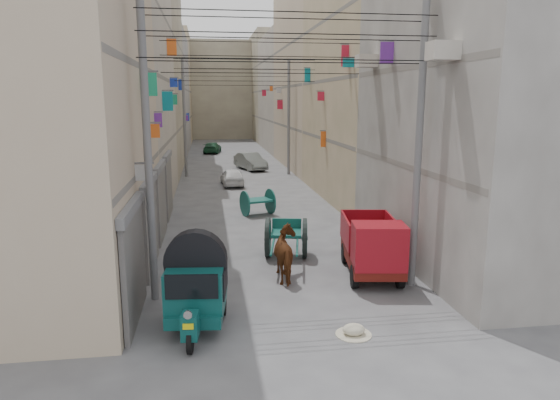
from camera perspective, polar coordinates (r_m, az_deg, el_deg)
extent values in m
cube|color=slate|center=(15.19, -15.86, 3.28)|extent=(0.25, 9.80, 0.18)
cube|color=slate|center=(15.08, -16.50, 14.63)|extent=(0.25, 9.80, 0.18)
cube|color=#AEA695|center=(26.59, -21.61, 12.26)|extent=(8.00, 12.00, 12.00)
cube|color=slate|center=(26.07, -12.78, 6.64)|extent=(0.25, 11.76, 0.18)
cube|color=slate|center=(26.01, -13.08, 13.23)|extent=(0.25, 11.76, 0.18)
cube|color=slate|center=(26.30, -13.39, 19.77)|extent=(0.25, 11.76, 0.18)
cube|color=#ACA587|center=(39.40, -17.38, 13.45)|extent=(8.00, 14.00, 14.00)
cube|color=slate|center=(39.02, -11.36, 8.17)|extent=(0.25, 13.72, 0.18)
cube|color=slate|center=(38.98, -11.53, 12.58)|extent=(0.25, 13.72, 0.18)
cube|color=slate|center=(39.17, -11.71, 16.97)|extent=(0.25, 13.72, 0.18)
cube|color=#9F9B94|center=(53.25, -14.96, 11.72)|extent=(8.00, 14.00, 11.80)
cube|color=slate|center=(52.99, -10.59, 8.99)|extent=(0.25, 13.72, 0.18)
cube|color=slate|center=(52.96, -10.72, 12.23)|extent=(0.25, 13.72, 0.18)
cube|color=slate|center=(53.11, -10.84, 15.47)|extent=(0.25, 13.72, 0.18)
cube|color=tan|center=(66.20, -13.72, 12.37)|extent=(8.00, 12.00, 13.50)
cube|color=slate|center=(65.98, -10.18, 9.43)|extent=(0.25, 11.76, 0.18)
cube|color=slate|center=(65.96, -10.27, 12.04)|extent=(0.25, 11.76, 0.18)
cube|color=slate|center=(66.07, -10.36, 14.64)|extent=(0.25, 11.76, 0.18)
cube|color=#9F9B94|center=(18.06, 26.64, 14.25)|extent=(8.00, 10.00, 13.00)
cube|color=slate|center=(16.29, 14.28, 3.88)|extent=(0.25, 9.80, 0.18)
cube|color=slate|center=(16.19, 14.81, 14.46)|extent=(0.25, 9.80, 0.18)
cube|color=tan|center=(27.83, 13.34, 12.67)|extent=(8.00, 12.00, 12.00)
cube|color=slate|center=(26.73, 5.24, 6.98)|extent=(0.25, 11.76, 0.18)
cube|color=slate|center=(26.67, 5.36, 13.42)|extent=(0.25, 11.76, 0.18)
cube|color=slate|center=(26.95, 5.48, 19.80)|extent=(0.25, 11.76, 0.18)
cube|color=tan|center=(40.25, 6.45, 13.83)|extent=(8.00, 14.00, 14.00)
cube|color=slate|center=(39.46, 0.81, 8.43)|extent=(0.25, 13.72, 0.18)
cube|color=slate|center=(39.42, 0.82, 12.78)|extent=(0.25, 13.72, 0.18)
cube|color=slate|center=(39.61, 0.83, 17.13)|extent=(0.25, 13.72, 0.18)
cube|color=#AEA695|center=(53.88, 2.58, 12.07)|extent=(8.00, 14.00, 11.80)
cube|color=slate|center=(53.32, -1.60, 9.19)|extent=(0.25, 13.72, 0.18)
cube|color=slate|center=(53.29, -1.62, 12.41)|extent=(0.25, 13.72, 0.18)
cube|color=slate|center=(53.43, -1.64, 15.63)|extent=(0.25, 13.72, 0.18)
cube|color=#ACA587|center=(66.71, 0.44, 12.68)|extent=(8.00, 12.00, 13.50)
cube|color=slate|center=(66.24, -2.94, 9.60)|extent=(0.25, 11.76, 0.18)
cube|color=slate|center=(66.22, -2.96, 12.20)|extent=(0.25, 11.76, 0.18)
cube|color=slate|center=(66.33, -2.99, 14.79)|extent=(0.25, 11.76, 0.18)
cube|color=#ACA587|center=(72.96, -6.79, 12.29)|extent=(22.00, 10.00, 13.00)
cube|color=#4F4E54|center=(12.49, -16.34, -7.42)|extent=(0.12, 3.00, 2.60)
cube|color=slate|center=(12.11, -16.63, -0.91)|extent=(0.18, 3.20, 0.25)
cube|color=#4F4E54|center=(16.01, -14.56, -3.19)|extent=(0.12, 3.00, 2.60)
cube|color=slate|center=(15.72, -14.75, 1.93)|extent=(0.18, 3.20, 0.25)
cube|color=#4F4E54|center=(19.60, -13.43, -0.50)|extent=(0.12, 3.00, 2.60)
cube|color=slate|center=(19.36, -13.57, 3.71)|extent=(0.18, 3.20, 0.25)
cube|color=#4F4E54|center=(23.32, -12.64, 1.40)|extent=(0.12, 3.00, 2.60)
cube|color=slate|center=(23.12, -12.74, 4.95)|extent=(0.18, 3.20, 0.25)
cube|color=#BDBDBD|center=(41.63, -0.12, 12.41)|extent=(0.38, 0.08, 0.41)
cube|color=#1A36B7|center=(48.59, -10.50, 9.29)|extent=(0.27, 0.08, 0.71)
cube|color=#BDBDBD|center=(13.58, -15.31, 3.04)|extent=(0.44, 0.08, 0.42)
cube|color=#0C7C88|center=(22.77, -12.73, 10.97)|extent=(0.45, 0.08, 0.84)
cube|color=red|center=(52.13, -1.83, 12.12)|extent=(0.41, 0.08, 0.59)
cube|color=orange|center=(16.80, -14.23, 7.67)|extent=(0.38, 0.08, 0.44)
cube|color=red|center=(40.89, -0.01, 10.85)|extent=(0.43, 0.08, 0.72)
cube|color=orange|center=(46.93, -1.01, 12.62)|extent=(0.28, 0.08, 0.44)
cube|color=orange|center=(27.10, -12.27, 16.69)|extent=(0.48, 0.08, 0.84)
cube|color=#682895|center=(45.05, -10.64, 9.20)|extent=(0.31, 0.08, 0.44)
cube|color=red|center=(26.61, 4.68, 11.74)|extent=(0.35, 0.08, 0.45)
cube|color=#0C7C88|center=(30.19, 3.15, 14.05)|extent=(0.34, 0.08, 0.79)
cube|color=#682895|center=(19.03, -13.75, 8.86)|extent=(0.28, 0.08, 0.52)
cube|color=#1A36B7|center=(36.59, -11.32, 12.78)|extent=(0.28, 0.08, 0.74)
cube|color=orange|center=(26.20, 4.96, 6.94)|extent=(0.26, 0.08, 0.80)
cube|color=yellow|center=(17.40, 12.17, 15.96)|extent=(0.34, 0.08, 0.55)
cube|color=#1B9868|center=(15.57, -14.77, 12.66)|extent=(0.47, 0.08, 0.67)
cube|color=#1A36B7|center=(28.14, -12.05, 12.98)|extent=(0.40, 0.08, 0.47)
cube|color=#1B9868|center=(28.64, -11.99, 11.16)|extent=(0.32, 0.08, 0.55)
cube|color=#0C7C88|center=(21.53, 7.83, 15.27)|extent=(0.47, 0.08, 0.35)
cube|color=red|center=(22.38, 7.44, 16.02)|extent=(0.32, 0.08, 0.89)
cube|color=#682895|center=(17.31, 12.11, 16.11)|extent=(0.44, 0.08, 0.69)
cube|color=red|center=(13.25, -16.65, 1.22)|extent=(0.10, 3.20, 0.80)
cube|color=#BDBDBD|center=(22.12, -13.38, 5.29)|extent=(0.10, 3.20, 0.80)
cube|color=#0C7C88|center=(34.05, -11.66, 7.39)|extent=(0.10, 3.20, 0.80)
cube|color=#1A36B7|center=(46.01, -10.83, 8.40)|extent=(0.10, 3.20, 0.80)
cube|color=yellow|center=(14.49, 17.02, 2.03)|extent=(0.10, 3.20, 0.80)
cube|color=#BDBDBD|center=(22.88, 7.42, 5.69)|extent=(0.10, 3.20, 0.80)
cube|color=red|center=(34.55, 2.03, 7.67)|extent=(0.10, 3.20, 0.80)
cube|color=#1A36B7|center=(46.38, -0.65, 8.62)|extent=(0.10, 3.20, 0.80)
cube|color=#B8B1A5|center=(13.29, 18.13, 15.90)|extent=(0.70, 0.55, 0.45)
cube|color=#B8B1A5|center=(18.87, 9.85, 15.39)|extent=(0.70, 0.55, 0.45)
cylinder|color=slate|center=(13.06, -14.90, 5.61)|extent=(0.20, 0.20, 8.00)
cylinder|color=slate|center=(14.17, 15.57, 6.00)|extent=(0.20, 0.20, 8.00)
cylinder|color=slate|center=(34.97, -10.88, 9.16)|extent=(0.20, 0.20, 8.00)
cylinder|color=slate|center=(35.40, 1.00, 9.38)|extent=(0.20, 0.20, 8.00)
cylinder|color=black|center=(12.63, 1.38, 15.79)|extent=(7.40, 0.02, 0.02)
cylinder|color=black|center=(12.69, 1.39, 18.50)|extent=(7.40, 0.02, 0.02)
cylinder|color=black|center=(12.76, 1.41, 20.72)|extent=(7.40, 0.02, 0.02)
cylinder|color=black|center=(13.62, 0.65, 15.48)|extent=(7.40, 0.02, 0.02)
cylinder|color=black|center=(13.67, 0.66, 17.98)|extent=(7.40, 0.02, 0.02)
cylinder|color=black|center=(13.74, 0.66, 20.06)|extent=(7.40, 0.02, 0.02)
cylinder|color=black|center=(19.06, -2.00, 14.30)|extent=(7.40, 0.02, 0.02)
cylinder|color=black|center=(19.10, -2.01, 16.09)|extent=(7.40, 0.02, 0.02)
cylinder|color=black|center=(19.15, -2.02, 17.58)|extent=(7.40, 0.02, 0.02)
cylinder|color=black|center=(27.02, -3.92, 13.41)|extent=(7.40, 0.02, 0.02)
cylinder|color=black|center=(27.05, -3.94, 14.68)|extent=(7.40, 0.02, 0.02)
cylinder|color=black|center=(27.08, -3.96, 15.74)|extent=(7.40, 0.02, 0.02)
cylinder|color=black|center=(34.99, -4.96, 12.92)|extent=(7.40, 0.02, 0.02)
cylinder|color=black|center=(35.02, -4.98, 13.90)|extent=(7.40, 0.02, 0.02)
cylinder|color=black|center=(35.04, -5.00, 14.72)|extent=(7.40, 0.02, 0.02)
cylinder|color=black|center=(10.99, -10.23, -15.57)|extent=(0.18, 0.56, 0.56)
cylinder|color=black|center=(12.76, -11.53, -11.68)|extent=(0.18, 0.56, 0.56)
cylinder|color=black|center=(12.63, -6.54, -11.76)|extent=(0.18, 0.56, 0.56)
cube|color=#0B403E|center=(12.07, -9.41, -11.96)|extent=(1.43, 2.01, 0.28)
cube|color=#0B403E|center=(10.90, -10.25, -13.96)|extent=(0.39, 0.48, 0.55)
cylinder|color=silver|center=(10.55, -10.49, -12.78)|extent=(0.18, 0.07, 0.18)
cube|color=#D5C70B|center=(10.63, -10.46, -14.04)|extent=(0.22, 0.05, 0.12)
cube|color=#0B403E|center=(11.90, -9.47, -9.37)|extent=(1.46, 1.81, 0.94)
cube|color=black|center=(11.02, -10.07, -9.74)|extent=(1.14, 0.18, 0.55)
cube|color=black|center=(11.97, -12.63, -8.87)|extent=(0.17, 1.19, 0.64)
cube|color=black|center=(11.80, -6.29, -8.95)|extent=(0.17, 1.19, 0.64)
cube|color=white|center=(11.28, -9.96, -13.33)|extent=(1.24, 0.18, 0.06)
cylinder|color=black|center=(16.87, -1.39, -4.30)|extent=(0.39, 1.34, 1.34)
cylinder|color=#114E45|center=(16.87, -1.39, -4.30)|extent=(0.36, 1.06, 1.04)
cylinder|color=slate|center=(16.87, -1.39, -4.30)|extent=(0.24, 0.21, 0.17)
cylinder|color=black|center=(16.83, 2.85, -4.35)|extent=(0.39, 1.34, 1.34)
cylinder|color=#114E45|center=(16.83, 2.85, -4.35)|extent=(0.36, 1.06, 1.04)
cylinder|color=slate|center=(16.83, 2.85, -4.35)|extent=(0.24, 0.21, 0.17)
cylinder|color=slate|center=(16.84, 0.72, -4.33)|extent=(1.28, 0.32, 0.08)
cube|color=#114E45|center=(16.79, 0.73, -3.76)|extent=(1.18, 1.22, 0.10)
cube|color=#114E45|center=(17.20, 0.78, -2.67)|extent=(1.00, 0.26, 0.33)
cylinder|color=#114E45|center=(15.68, -0.82, -5.15)|extent=(0.48, 2.17, 0.07)
cylinder|color=#114E45|center=(15.66, 1.99, -5.19)|extent=(0.48, 2.17, 0.07)
cylinder|color=black|center=(14.40, 8.50, -8.64)|extent=(0.27, 0.67, 0.66)
cylinder|color=black|center=(16.45, 7.43, -6.05)|extent=(0.27, 0.67, 0.66)
cylinder|color=black|center=(14.64, 13.56, -8.50)|extent=(0.27, 0.67, 0.66)
cylinder|color=black|center=(16.66, 11.86, -5.98)|extent=(0.27, 0.67, 0.66)
cube|color=#51100B|center=(15.45, 10.34, -6.45)|extent=(1.91, 3.46, 0.35)
cube|color=maroon|center=(14.18, 11.23, -5.17)|extent=(1.58, 1.25, 1.24)
cube|color=black|center=(13.71, 11.61, -5.33)|extent=(1.29, 0.25, 0.55)
cube|color=#51100B|center=(15.89, 10.03, -4.93)|extent=(1.80, 2.38, 0.12)
cube|color=maroon|center=(15.67, 7.47, -3.46)|extent=(0.39, 2.17, 0.84)
cube|color=maroon|center=(15.92, 12.66, -3.41)|extent=(0.39, 2.17, 0.84)
cube|color=maroon|center=(16.80, 9.48, -2.50)|extent=(1.48, 0.28, 0.84)
cylinder|color=#114E45|center=(22.72, -4.05, -0.43)|extent=(0.42, 1.15, 1.18)
cylinder|color=#114E45|center=(23.21, -1.13, -0.15)|extent=(0.42, 1.15, 1.18)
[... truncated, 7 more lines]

